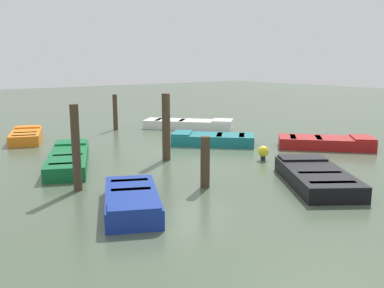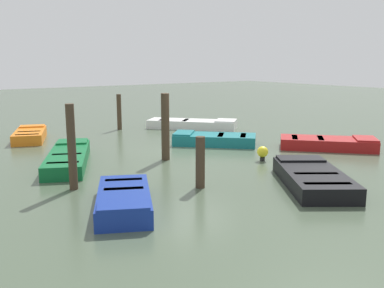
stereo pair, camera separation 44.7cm
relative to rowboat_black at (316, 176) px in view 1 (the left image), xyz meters
The scene contains 13 objects.
ground_plane 4.91m from the rowboat_black, ahead, with size 80.00×80.00×0.00m, color #475642.
rowboat_black is the anchor object (origin of this frame).
rowboat_green 7.35m from the rowboat_black, 36.15° to the left, with size 4.13×2.70×0.46m.
rowboat_teal 5.89m from the rowboat_black, 12.87° to the right, with size 3.09×3.11×0.46m.
rowboat_red 5.00m from the rowboat_black, 57.50° to the right, with size 3.34×3.23×0.46m.
rowboat_white 9.92m from the rowboat_black, 17.44° to the right, with size 3.95×3.70×0.46m.
rowboat_orange 11.61m from the rowboat_black, 21.23° to the left, with size 2.85×1.97×0.46m.
rowboat_blue 4.92m from the rowboat_black, 75.56° to the left, with size 2.87×2.18×0.46m.
mooring_piling_far_right 6.15m from the rowboat_black, 57.51° to the left, with size 0.21×0.21×2.15m, color #423323.
mooring_piling_mid_left 5.00m from the rowboat_black, 18.25° to the left, with size 0.26×0.26×2.16m, color #423323.
mooring_piling_near_left 11.23m from the rowboat_black, ahead, with size 0.21×0.21×1.66m, color #423323.
mooring_piling_far_left 2.94m from the rowboat_black, 57.84° to the left, with size 0.24×0.24×1.32m, color #423323.
marker_buoy 2.87m from the rowboat_black, 18.45° to the right, with size 0.36×0.36×0.48m.
Camera 1 is at (-11.36, 8.64, 3.16)m, focal length 39.45 mm.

